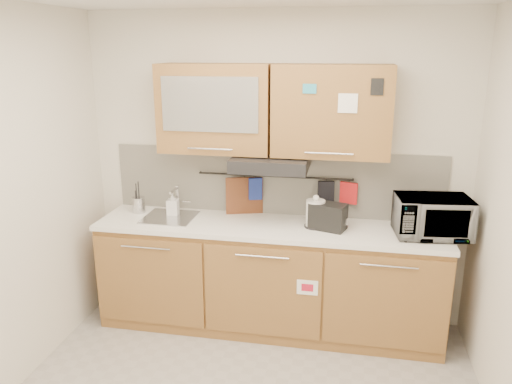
% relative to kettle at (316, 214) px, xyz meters
% --- Properties ---
extents(wall_back, '(3.20, 0.00, 3.20)m').
position_rel_kettle_xyz_m(wall_back, '(-0.37, 0.29, 0.27)').
color(wall_back, silver).
rests_on(wall_back, ground).
extents(base_cabinet, '(2.80, 0.64, 0.88)m').
position_rel_kettle_xyz_m(base_cabinet, '(-0.37, -0.02, -0.62)').
color(base_cabinet, olive).
rests_on(base_cabinet, floor).
extents(countertop, '(2.82, 0.62, 0.04)m').
position_rel_kettle_xyz_m(countertop, '(-0.37, -0.02, -0.13)').
color(countertop, white).
rests_on(countertop, base_cabinet).
extents(backsplash, '(2.80, 0.02, 0.56)m').
position_rel_kettle_xyz_m(backsplash, '(-0.37, 0.28, 0.17)').
color(backsplash, silver).
rests_on(backsplash, countertop).
extents(upper_cabinets, '(1.82, 0.37, 0.70)m').
position_rel_kettle_xyz_m(upper_cabinets, '(-0.38, 0.11, 0.80)').
color(upper_cabinets, olive).
rests_on(upper_cabinets, wall_back).
extents(range_hood, '(0.60, 0.46, 0.10)m').
position_rel_kettle_xyz_m(range_hood, '(-0.37, 0.04, 0.39)').
color(range_hood, black).
rests_on(range_hood, upper_cabinets).
extents(sink, '(0.42, 0.40, 0.26)m').
position_rel_kettle_xyz_m(sink, '(-1.22, -0.00, -0.10)').
color(sink, silver).
rests_on(sink, countertop).
extents(utensil_rail, '(1.30, 0.02, 0.02)m').
position_rel_kettle_xyz_m(utensil_rail, '(-0.37, 0.24, 0.23)').
color(utensil_rail, black).
rests_on(utensil_rail, backsplash).
extents(utensil_crock, '(0.14, 0.14, 0.27)m').
position_rel_kettle_xyz_m(utensil_crock, '(-1.53, 0.08, -0.03)').
color(utensil_crock, silver).
rests_on(utensil_crock, countertop).
extents(kettle, '(0.20, 0.18, 0.27)m').
position_rel_kettle_xyz_m(kettle, '(0.00, 0.00, 0.00)').
color(kettle, silver).
rests_on(kettle, countertop).
extents(toaster, '(0.31, 0.24, 0.21)m').
position_rel_kettle_xyz_m(toaster, '(0.10, -0.03, 0.00)').
color(toaster, black).
rests_on(toaster, countertop).
extents(microwave, '(0.58, 0.43, 0.30)m').
position_rel_kettle_xyz_m(microwave, '(0.88, -0.02, 0.04)').
color(microwave, '#999999').
rests_on(microwave, countertop).
extents(soap_bottle, '(0.10, 0.10, 0.20)m').
position_rel_kettle_xyz_m(soap_bottle, '(-1.22, 0.06, -0.00)').
color(soap_bottle, '#999999').
rests_on(soap_bottle, countertop).
extents(cutting_board, '(0.31, 0.12, 0.39)m').
position_rel_kettle_xyz_m(cutting_board, '(-0.63, 0.23, 0.02)').
color(cutting_board, brown).
rests_on(cutting_board, utensil_rail).
extents(oven_mitt, '(0.12, 0.06, 0.19)m').
position_rel_kettle_xyz_m(oven_mitt, '(-0.53, 0.23, 0.12)').
color(oven_mitt, navy).
rests_on(oven_mitt, utensil_rail).
extents(dark_pouch, '(0.14, 0.06, 0.21)m').
position_rel_kettle_xyz_m(dark_pouch, '(0.06, 0.23, 0.11)').
color(dark_pouch, black).
rests_on(dark_pouch, utensil_rail).
extents(pot_holder, '(0.14, 0.07, 0.18)m').
position_rel_kettle_xyz_m(pot_holder, '(0.25, 0.23, 0.12)').
color(pot_holder, red).
rests_on(pot_holder, utensil_rail).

